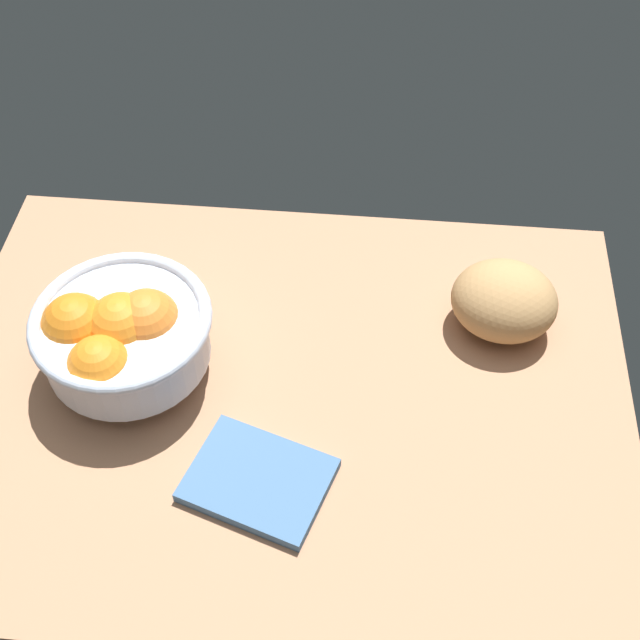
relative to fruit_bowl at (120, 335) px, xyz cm
name	(u,v)px	position (x,y,z in cm)	size (l,w,h in cm)	color
ground_plane	(284,400)	(-19.07, 1.56, -8.43)	(83.38, 63.58, 3.00)	#AF7B59
fruit_bowl	(120,335)	(0.00, 0.00, 0.00)	(21.14, 21.14, 12.05)	silver
bread_loaf	(504,301)	(-45.29, -11.71, -2.44)	(13.22, 11.84, 8.97)	tan
napkin_folded	(258,480)	(-17.82, 14.01, -6.22)	(15.05, 11.43, 1.41)	#476D98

